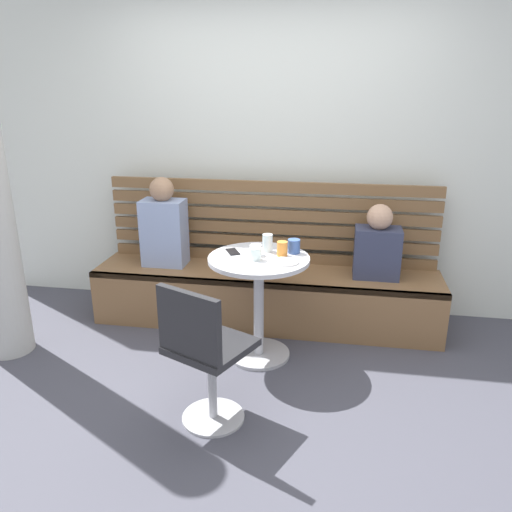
# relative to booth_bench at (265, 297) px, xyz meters

# --- Properties ---
(ground) EXTENTS (8.00, 8.00, 0.00)m
(ground) POSITION_rel_booth_bench_xyz_m (0.00, -1.20, -0.22)
(ground) COLOR #42424C
(back_wall) EXTENTS (5.20, 0.10, 2.90)m
(back_wall) POSITION_rel_booth_bench_xyz_m (0.00, 0.44, 1.23)
(back_wall) COLOR silver
(back_wall) RESTS_ON ground
(booth_bench) EXTENTS (2.70, 0.52, 0.44)m
(booth_bench) POSITION_rel_booth_bench_xyz_m (0.00, 0.00, 0.00)
(booth_bench) COLOR brown
(booth_bench) RESTS_ON ground
(booth_backrest) EXTENTS (2.65, 0.04, 0.67)m
(booth_backrest) POSITION_rel_booth_bench_xyz_m (0.00, 0.24, 0.56)
(booth_backrest) COLOR brown
(booth_backrest) RESTS_ON booth_bench
(cafe_table) EXTENTS (0.68, 0.68, 0.74)m
(cafe_table) POSITION_rel_booth_bench_xyz_m (0.03, -0.53, 0.30)
(cafe_table) COLOR #ADADB2
(cafe_table) RESTS_ON ground
(white_chair) EXTENTS (0.53, 0.53, 0.85)m
(white_chair) POSITION_rel_booth_bench_xyz_m (-0.13, -1.33, 0.24)
(white_chair) COLOR #ADADB2
(white_chair) RESTS_ON ground
(person_adult) EXTENTS (0.34, 0.22, 0.71)m
(person_adult) POSITION_rel_booth_bench_xyz_m (-0.82, 0.04, 0.54)
(person_adult) COLOR #8C9EC6
(person_adult) RESTS_ON booth_bench
(person_child_left) EXTENTS (0.34, 0.22, 0.56)m
(person_child_left) POSITION_rel_booth_bench_xyz_m (0.84, 0.03, 0.46)
(person_child_left) COLOR #333851
(person_child_left) RESTS_ON booth_bench
(cup_ceramic_white) EXTENTS (0.08, 0.08, 0.07)m
(cup_ceramic_white) POSITION_rel_booth_bench_xyz_m (0.01, -0.49, 0.55)
(cup_ceramic_white) COLOR white
(cup_ceramic_white) RESTS_ON cafe_table
(cup_mug_blue) EXTENTS (0.08, 0.08, 0.09)m
(cup_mug_blue) POSITION_rel_booth_bench_xyz_m (0.25, -0.40, 0.57)
(cup_mug_blue) COLOR #3D5B9E
(cup_mug_blue) RESTS_ON cafe_table
(cup_glass_short) EXTENTS (0.08, 0.08, 0.08)m
(cup_glass_short) POSITION_rel_booth_bench_xyz_m (0.02, -0.58, 0.56)
(cup_glass_short) COLOR silver
(cup_glass_short) RESTS_ON cafe_table
(cup_tumbler_orange) EXTENTS (0.07, 0.07, 0.10)m
(cup_tumbler_orange) POSITION_rel_booth_bench_xyz_m (0.18, -0.48, 0.57)
(cup_tumbler_orange) COLOR orange
(cup_tumbler_orange) RESTS_ON cafe_table
(cup_glass_tall) EXTENTS (0.07, 0.07, 0.12)m
(cup_glass_tall) POSITION_rel_booth_bench_xyz_m (0.07, -0.39, 0.58)
(cup_glass_tall) COLOR silver
(cup_glass_tall) RESTS_ON cafe_table
(plate_small) EXTENTS (0.17, 0.17, 0.01)m
(plate_small) POSITION_rel_booth_bench_xyz_m (0.22, -0.61, 0.52)
(plate_small) COLOR white
(plate_small) RESTS_ON cafe_table
(phone_on_table) EXTENTS (0.13, 0.16, 0.01)m
(phone_on_table) POSITION_rel_booth_bench_xyz_m (-0.16, -0.46, 0.52)
(phone_on_table) COLOR black
(phone_on_table) RESTS_ON cafe_table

